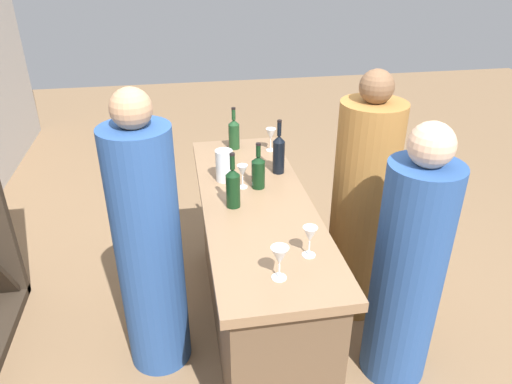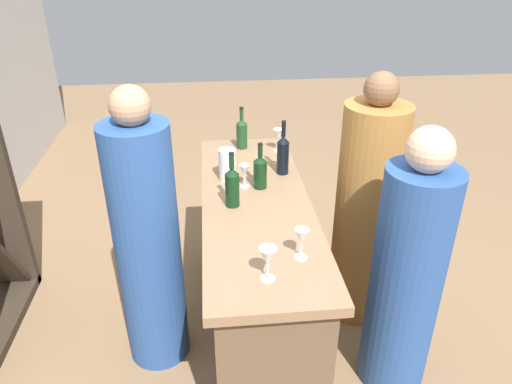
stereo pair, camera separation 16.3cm
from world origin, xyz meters
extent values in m
plane|color=#846647|center=(0.00, 0.00, 0.00)|extent=(12.00, 12.00, 0.00)
cube|color=brown|center=(0.00, 0.00, 0.44)|extent=(1.73, 0.51, 0.88)
cube|color=#8C6B4C|center=(0.00, 0.00, 0.90)|extent=(1.81, 0.59, 0.05)
cylinder|color=black|center=(-0.04, 0.13, 1.02)|extent=(0.08, 0.08, 0.18)
cone|color=black|center=(-0.04, 0.13, 1.13)|extent=(0.08, 0.08, 0.04)
cylinder|color=black|center=(-0.04, 0.13, 1.19)|extent=(0.03, 0.03, 0.08)
cylinder|color=black|center=(-0.04, 0.13, 1.23)|extent=(0.03, 0.03, 0.01)
cylinder|color=black|center=(0.15, -0.04, 1.01)|extent=(0.08, 0.08, 0.16)
cone|color=black|center=(0.15, -0.04, 1.11)|extent=(0.08, 0.08, 0.03)
cylinder|color=black|center=(0.15, -0.04, 1.16)|extent=(0.03, 0.03, 0.07)
cylinder|color=black|center=(0.15, -0.04, 1.20)|extent=(0.03, 0.03, 0.01)
cylinder|color=black|center=(0.33, -0.20, 1.03)|extent=(0.07, 0.07, 0.20)
cone|color=black|center=(0.33, -0.20, 1.15)|extent=(0.07, 0.07, 0.04)
cylinder|color=black|center=(0.33, -0.20, 1.21)|extent=(0.03, 0.03, 0.08)
cylinder|color=black|center=(0.33, -0.20, 1.26)|extent=(0.03, 0.03, 0.01)
cylinder|color=#193D1E|center=(0.75, 0.02, 1.02)|extent=(0.08, 0.08, 0.17)
cone|color=#193D1E|center=(0.75, 0.02, 1.12)|extent=(0.08, 0.08, 0.03)
cylinder|color=#193D1E|center=(0.75, 0.02, 1.17)|extent=(0.03, 0.03, 0.07)
cylinder|color=black|center=(0.75, 0.02, 1.21)|extent=(0.03, 0.03, 0.01)
cylinder|color=white|center=(0.67, -0.22, 0.93)|extent=(0.06, 0.06, 0.00)
cylinder|color=white|center=(0.67, -0.22, 0.97)|extent=(0.01, 0.01, 0.07)
cone|color=white|center=(0.67, -0.22, 1.05)|extent=(0.07, 0.07, 0.08)
cylinder|color=white|center=(-0.55, -0.15, 0.93)|extent=(0.06, 0.06, 0.00)
cylinder|color=white|center=(-0.55, -0.15, 0.97)|extent=(0.01, 0.01, 0.07)
cone|color=white|center=(-0.55, -0.15, 1.04)|extent=(0.07, 0.07, 0.07)
cylinder|color=white|center=(-0.69, 0.02, 0.93)|extent=(0.06, 0.06, 0.00)
cylinder|color=white|center=(-0.69, 0.02, 0.97)|extent=(0.01, 0.01, 0.07)
cone|color=white|center=(-0.69, 0.02, 1.04)|extent=(0.08, 0.08, 0.08)
cylinder|color=white|center=(0.16, 0.05, 0.93)|extent=(0.06, 0.06, 0.00)
cylinder|color=white|center=(0.16, 0.05, 0.97)|extent=(0.01, 0.01, 0.07)
cone|color=white|center=(0.16, 0.05, 1.03)|extent=(0.06, 0.06, 0.07)
cylinder|color=silver|center=(0.28, 0.14, 1.02)|extent=(0.10, 0.10, 0.19)
cylinder|color=#9E6B33|center=(0.12, -0.68, 0.71)|extent=(0.48, 0.48, 1.41)
sphere|color=brown|center=(0.12, -0.68, 1.50)|extent=(0.19, 0.19, 0.19)
cylinder|color=#284C8C|center=(-0.44, -0.72, 0.64)|extent=(0.46, 0.46, 1.29)
sphere|color=#D8AD8C|center=(-0.44, -0.72, 1.39)|extent=(0.22, 0.22, 0.22)
cylinder|color=#284C8C|center=(-0.12, 0.59, 0.72)|extent=(0.36, 0.36, 1.44)
sphere|color=tan|center=(-0.12, 0.59, 1.53)|extent=(0.20, 0.20, 0.20)
camera|label=1|loc=(-2.26, 0.39, 2.20)|focal=33.46mm
camera|label=2|loc=(-2.28, 0.23, 2.20)|focal=33.46mm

